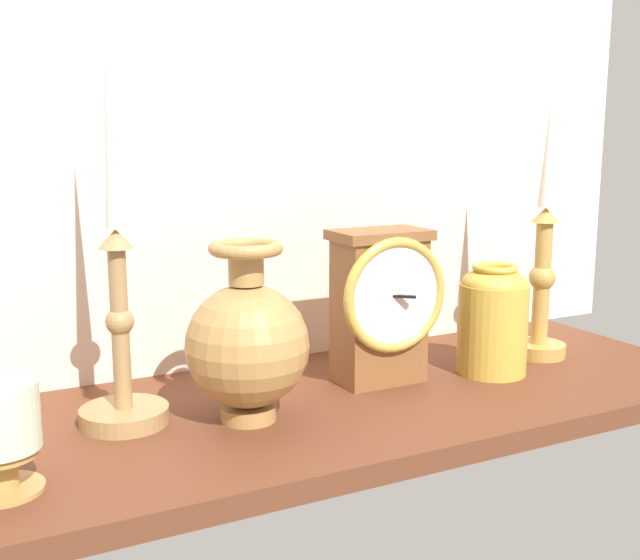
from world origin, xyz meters
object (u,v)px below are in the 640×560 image
at_px(brass_vase_bulbous, 247,343).
at_px(candlestick_tall_center, 543,267).
at_px(candlestick_tall_left, 120,323).
at_px(brass_vase_jar, 493,317).
at_px(mantel_clock, 382,304).

bearing_deg(brass_vase_bulbous, candlestick_tall_center, 5.45).
xyz_separation_m(candlestick_tall_left, brass_vase_jar, (0.46, -0.04, -0.04)).
height_order(mantel_clock, candlestick_tall_center, candlestick_tall_center).
bearing_deg(brass_vase_jar, candlestick_tall_center, 15.82).
height_order(mantel_clock, brass_vase_jar, mantel_clock).
distance_m(candlestick_tall_left, brass_vase_bulbous, 0.13).
bearing_deg(brass_vase_jar, mantel_clock, 167.68).
distance_m(brass_vase_bulbous, brass_vase_jar, 0.34).
bearing_deg(candlestick_tall_center, candlestick_tall_left, 179.31).
bearing_deg(mantel_clock, candlestick_tall_left, 179.00).
bearing_deg(candlestick_tall_left, mantel_clock, -1.00).
xyz_separation_m(candlestick_tall_left, candlestick_tall_center, (0.57, -0.01, 0.01)).
distance_m(mantel_clock, candlestick_tall_center, 0.25).
distance_m(candlestick_tall_left, brass_vase_jar, 0.46).
height_order(mantel_clock, candlestick_tall_left, candlestick_tall_left).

